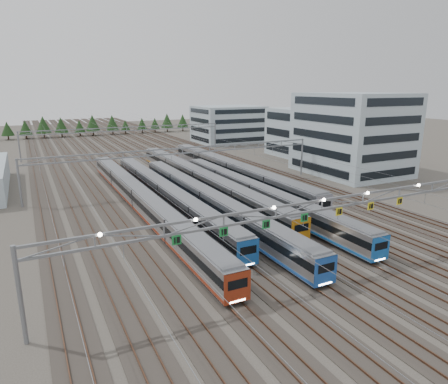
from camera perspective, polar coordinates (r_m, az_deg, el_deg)
name	(u,v)px	position (r m, az deg, el deg)	size (l,w,h in m)	color
ground	(318,270)	(44.45, 13.24, -10.85)	(400.00, 400.00, 0.00)	#47423A
track_bed	(117,143)	(134.18, -15.05, 6.80)	(54.00, 260.00, 5.42)	#2D2823
train_a	(140,199)	(63.91, -11.88, -0.93)	(2.65, 64.50, 3.44)	black
train_b	(165,194)	(66.13, -8.36, -0.23)	(2.68, 54.69, 3.48)	black
train_c	(208,201)	(61.44, -2.34, -1.25)	(2.66, 54.74, 3.46)	black
train_d	(200,179)	(75.37, -3.50, 1.83)	(2.82, 62.67, 3.67)	black
train_e	(256,193)	(65.99, 4.60, -0.19)	(2.59, 52.56, 3.37)	black
train_f	(233,171)	(82.37, 1.26, 3.05)	(2.98, 57.21, 3.89)	black
gantry_near	(322,207)	(41.81, 13.86, -2.12)	(56.36, 0.61, 8.08)	gray
gantry_mid	(183,155)	(76.21, -5.93, 5.22)	(56.36, 0.36, 8.00)	gray
gantry_far	(127,132)	(119.03, -13.70, 8.31)	(56.36, 0.36, 8.00)	gray
depot_bldg_south	(352,134)	(93.88, 17.83, 7.91)	(18.00, 22.00, 17.71)	#A6BEC6
depot_bldg_mid	(301,132)	(115.66, 10.94, 8.38)	(14.00, 16.00, 13.16)	#A6BEC6
depot_bldg_north	(228,124)	(142.63, 0.60, 9.67)	(22.00, 18.00, 12.50)	#A6BEC6
treeline	(110,124)	(171.33, -15.92, 9.30)	(106.40, 5.60, 7.02)	#332114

